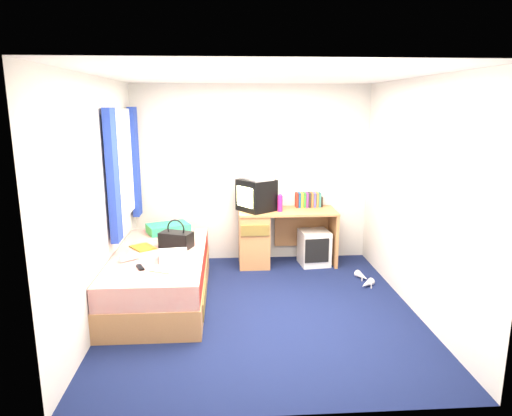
{
  "coord_description": "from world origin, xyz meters",
  "views": [
    {
      "loc": [
        -0.35,
        -4.47,
        2.13
      ],
      "look_at": [
        -0.01,
        0.7,
        0.95
      ],
      "focal_mm": 32.0,
      "sensor_mm": 36.0,
      "label": 1
    }
  ],
  "objects": [
    {
      "name": "window_assembly",
      "position": [
        -1.55,
        0.9,
        1.42
      ],
      "size": [
        0.11,
        1.42,
        1.4
      ],
      "color": "silver",
      "rests_on": "room_shell"
    },
    {
      "name": "white_heels",
      "position": [
        1.31,
        0.65,
        0.04
      ],
      "size": [
        0.22,
        0.48,
        0.09
      ],
      "color": "white",
      "rests_on": "ground"
    },
    {
      "name": "ground",
      "position": [
        0.0,
        0.0,
        0.0
      ],
      "size": [
        3.4,
        3.4,
        0.0
      ],
      "primitive_type": "plane",
      "color": "#0C1438",
      "rests_on": "ground"
    },
    {
      "name": "crt_tv",
      "position": [
        0.04,
        1.44,
        0.96
      ],
      "size": [
        0.56,
        0.56,
        0.42
      ],
      "rotation": [
        0.0,
        0.0,
        -0.94
      ],
      "color": "black",
      "rests_on": "desk"
    },
    {
      "name": "storage_cube",
      "position": [
        0.82,
        1.37,
        0.24
      ],
      "size": [
        0.42,
        0.42,
        0.47
      ],
      "primitive_type": "cube",
      "rotation": [
        0.0,
        0.0,
        0.11
      ],
      "color": "white",
      "rests_on": "ground"
    },
    {
      "name": "handbag",
      "position": [
        -0.93,
        0.54,
        0.64
      ],
      "size": [
        0.41,
        0.32,
        0.33
      ],
      "rotation": [
        0.0,
        0.0,
        -0.39
      ],
      "color": "black",
      "rests_on": "bed"
    },
    {
      "name": "pink_water_bottle",
      "position": [
        0.35,
        1.35,
        0.85
      ],
      "size": [
        0.07,
        0.07,
        0.21
      ],
      "primitive_type": "cylinder",
      "rotation": [
        0.0,
        0.0,
        -0.01
      ],
      "color": "#D71E78",
      "rests_on": "desk"
    },
    {
      "name": "magazine",
      "position": [
        -1.31,
        0.54,
        0.55
      ],
      "size": [
        0.33,
        0.35,
        0.01
      ],
      "primitive_type": "cube",
      "rotation": [
        0.0,
        0.0,
        0.63
      ],
      "color": "yellow",
      "rests_on": "bed"
    },
    {
      "name": "book_row",
      "position": [
        0.76,
        1.6,
        0.85
      ],
      "size": [
        0.34,
        0.13,
        0.2
      ],
      "color": "maroon",
      "rests_on": "desk"
    },
    {
      "name": "bed",
      "position": [
        -1.1,
        0.36,
        0.27
      ],
      "size": [
        1.01,
        2.0,
        0.54
      ],
      "color": "tan",
      "rests_on": "ground"
    },
    {
      "name": "desk",
      "position": [
        0.18,
        1.44,
        0.41
      ],
      "size": [
        1.3,
        0.55,
        0.75
      ],
      "color": "tan",
      "rests_on": "ground"
    },
    {
      "name": "pillow",
      "position": [
        -1.1,
        1.18,
        0.6
      ],
      "size": [
        0.59,
        0.5,
        0.11
      ],
      "primitive_type": "cube",
      "rotation": [
        0.0,
        0.0,
        0.41
      ],
      "color": "teal",
      "rests_on": "bed"
    },
    {
      "name": "aerosol_can",
      "position": [
        0.36,
        1.43,
        0.84
      ],
      "size": [
        0.05,
        0.05,
        0.18
      ],
      "primitive_type": "cylinder",
      "rotation": [
        0.0,
        0.0,
        -0.02
      ],
      "color": "white",
      "rests_on": "desk"
    },
    {
      "name": "remote_control",
      "position": [
        -1.22,
        -0.13,
        0.55
      ],
      "size": [
        0.11,
        0.17,
        0.02
      ],
      "primitive_type": "cube",
      "rotation": [
        0.0,
        0.0,
        0.42
      ],
      "color": "black",
      "rests_on": "bed"
    },
    {
      "name": "colour_swatch_fan",
      "position": [
        -1.0,
        -0.24,
        0.55
      ],
      "size": [
        0.23,
        0.14,
        0.01
      ],
      "primitive_type": "cube",
      "rotation": [
        0.0,
        0.0,
        -0.4
      ],
      "color": "orange",
      "rests_on": "bed"
    },
    {
      "name": "water_bottle",
      "position": [
        -1.38,
        0.11,
        0.58
      ],
      "size": [
        0.2,
        0.18,
        0.07
      ],
      "primitive_type": "cylinder",
      "rotation": [
        0.0,
        1.57,
        0.67
      ],
      "color": "silver",
      "rests_on": "bed"
    },
    {
      "name": "vcr",
      "position": [
        0.04,
        1.44,
        1.2
      ],
      "size": [
        0.45,
        0.5,
        0.08
      ],
      "primitive_type": "cube",
      "rotation": [
        0.0,
        0.0,
        -1.06
      ],
      "color": "silver",
      "rests_on": "crt_tv"
    },
    {
      "name": "room_shell",
      "position": [
        0.0,
        0.0,
        1.45
      ],
      "size": [
        3.4,
        3.4,
        3.4
      ],
      "color": "white",
      "rests_on": "ground"
    },
    {
      "name": "towel",
      "position": [
        -0.92,
        0.1,
        0.59
      ],
      "size": [
        0.31,
        0.27,
        0.1
      ],
      "primitive_type": "cube",
      "rotation": [
        0.0,
        0.0,
        0.12
      ],
      "color": "silver",
      "rests_on": "bed"
    },
    {
      "name": "picture_frame",
      "position": [
        0.95,
        1.63,
        0.82
      ],
      "size": [
        0.04,
        0.12,
        0.14
      ],
      "primitive_type": "cube",
      "rotation": [
        0.0,
        0.0,
        0.14
      ],
      "color": "black",
      "rests_on": "desk"
    }
  ]
}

